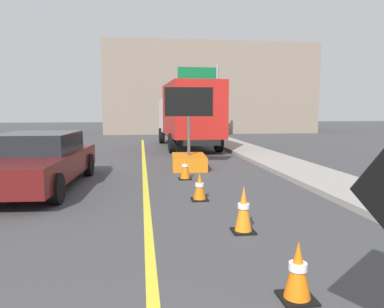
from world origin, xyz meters
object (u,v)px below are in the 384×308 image
arrow_board_trailer (189,154)px  highway_guide_sign (206,88)px  traffic_cone_mid_lane (244,209)px  traffic_cone_far_lane (200,187)px  traffic_cone_curbside (185,167)px  box_truck (188,114)px  traffic_cone_near_sign (298,271)px  pickup_car (37,160)px

arrow_board_trailer → highway_guide_sign: 13.47m
traffic_cone_mid_lane → traffic_cone_far_lane: bearing=99.3°
traffic_cone_far_lane → traffic_cone_curbside: size_ratio=0.85×
box_truck → traffic_cone_mid_lane: size_ratio=10.25×
highway_guide_sign → traffic_cone_near_sign: (-2.83, -21.65, -3.11)m
arrow_board_trailer → box_truck: bearing=83.0°
traffic_cone_near_sign → traffic_cone_curbside: traffic_cone_curbside is taller
arrow_board_trailer → traffic_cone_near_sign: arrow_board_trailer is taller
traffic_cone_near_sign → box_truck: bearing=86.9°
highway_guide_sign → traffic_cone_far_lane: (-3.16, -17.27, -3.13)m
traffic_cone_near_sign → traffic_cone_curbside: size_ratio=0.89×
arrow_board_trailer → pickup_car: 4.92m
traffic_cone_far_lane → highway_guide_sign: bearing=79.6°
arrow_board_trailer → traffic_cone_mid_lane: bearing=-89.8°
pickup_car → arrow_board_trailer: bearing=31.5°
traffic_cone_far_lane → traffic_cone_curbside: bearing=90.6°
traffic_cone_near_sign → traffic_cone_curbside: bearing=93.0°
highway_guide_sign → traffic_cone_curbside: (-3.19, -14.79, -3.08)m
highway_guide_sign → traffic_cone_far_lane: highway_guide_sign is taller
arrow_board_trailer → highway_guide_sign: highway_guide_sign is taller
arrow_board_trailer → box_truck: box_truck is taller
arrow_board_trailer → traffic_cone_near_sign: bearing=-90.0°
box_truck → traffic_cone_far_lane: size_ratio=13.03×
traffic_cone_mid_lane → traffic_cone_near_sign: bearing=-90.8°
pickup_car → highway_guide_sign: (7.02, 15.40, 2.72)m
pickup_car → traffic_cone_far_lane: size_ratio=8.79×
traffic_cone_mid_lane → traffic_cone_curbside: size_ratio=1.08×
box_truck → traffic_cone_far_lane: (-1.17, -11.16, -1.48)m
highway_guide_sign → traffic_cone_mid_lane: size_ratio=6.55×
arrow_board_trailer → traffic_cone_far_lane: arrow_board_trailer is taller
pickup_car → traffic_cone_near_sign: (4.19, -6.24, -0.39)m
highway_guide_sign → traffic_cone_mid_lane: highway_guide_sign is taller
highway_guide_sign → traffic_cone_far_lane: bearing=-100.4°
arrow_board_trailer → traffic_cone_curbside: arrow_board_trailer is taller
traffic_cone_mid_lane → pickup_car: bearing=136.0°
highway_guide_sign → traffic_cone_near_sign: bearing=-97.4°
pickup_car → traffic_cone_near_sign: 7.53m
highway_guide_sign → pickup_car: bearing=-114.5°
arrow_board_trailer → highway_guide_sign: (2.83, 12.84, 2.94)m
highway_guide_sign → traffic_cone_curbside: size_ratio=7.08×
traffic_cone_far_lane → traffic_cone_curbside: 2.48m
pickup_car → traffic_cone_far_lane: 4.31m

